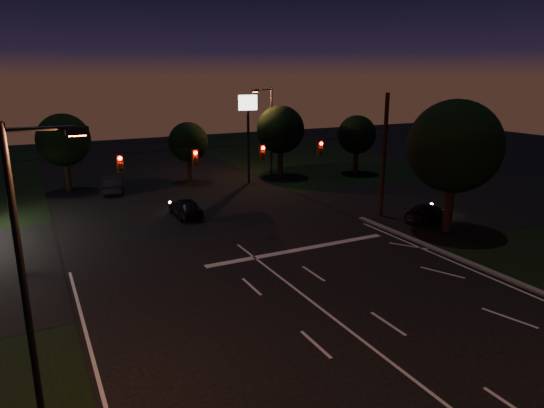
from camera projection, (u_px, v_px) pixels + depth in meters
ground at (385, 358)px, 17.98m from camera, size 140.00×140.00×0.00m
cross_street_right at (448, 201)px, 40.53m from camera, size 20.00×16.00×0.02m
stop_bar at (300, 249)px, 29.20m from camera, size 12.00×0.50×0.01m
utility_pole_right at (380, 216)px, 36.16m from camera, size 0.30×0.30×9.00m
utility_pole_left at (21, 274)px, 25.64m from camera, size 0.28×0.28×8.00m
signal_span at (230, 155)px, 29.45m from camera, size 24.00×0.40×1.56m
pole_sign_right at (248, 118)px, 45.72m from camera, size 1.80×0.30×8.40m
street_light_left at (31, 259)px, 13.43m from camera, size 2.20×0.35×9.00m
street_light_right_far at (269, 126)px, 49.12m from camera, size 2.20×0.35×9.00m
tree_right_near at (453, 147)px, 31.21m from camera, size 6.00×6.00×8.76m
tree_far_b at (64, 140)px, 42.69m from camera, size 4.60×4.60×6.98m
tree_far_c at (188, 142)px, 46.81m from camera, size 3.80×3.80×5.86m
tree_far_d at (280, 130)px, 48.82m from camera, size 4.80×4.80×7.30m
tree_far_e at (356, 135)px, 50.77m from camera, size 4.00×4.00×6.18m
car_oncoming_a at (185, 207)px, 35.85m from camera, size 1.72×4.15×1.41m
car_oncoming_b at (113, 184)px, 43.31m from camera, size 2.34×4.79×1.51m
car_cross at (427, 212)px, 35.02m from camera, size 4.53×3.00×1.22m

